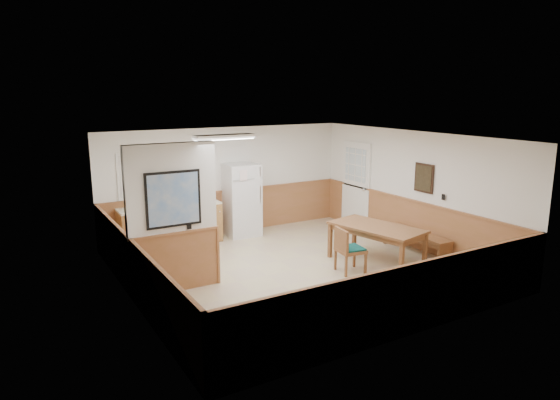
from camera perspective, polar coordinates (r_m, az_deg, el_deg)
ground at (r=9.52m, az=1.63°, el=-8.00°), size 6.00×6.00×0.00m
ceiling at (r=8.96m, az=1.73°, el=7.16°), size 6.00×6.00×0.02m
back_wall at (r=11.76m, az=-6.09°, el=2.19°), size 6.00×0.02×2.50m
right_wall at (r=11.02m, az=15.03°, el=1.15°), size 0.02×6.00×2.50m
left_wall at (r=8.03m, az=-16.82°, el=-3.05°), size 0.02×6.00×2.50m
wainscot_back at (r=11.90m, az=-5.97°, el=-1.38°), size 6.00×0.04×1.00m
wainscot_right at (r=11.17m, az=14.75°, el=-2.64°), size 0.04×6.00×1.00m
wainscot_left at (r=8.26m, az=-16.36°, el=-8.06°), size 0.04×6.00×1.00m
partition_wall at (r=8.41m, az=-12.17°, el=-2.24°), size 1.50×0.20×2.50m
kitchen_counter at (r=11.21m, az=-10.97°, el=-2.61°), size 2.20×0.61×1.00m
exterior_door at (r=12.41m, az=8.65°, el=1.72°), size 0.07×1.02×2.15m
kitchen_window at (r=11.01m, az=-16.09°, el=2.66°), size 0.80×0.04×1.00m
wall_painting at (r=10.74m, az=16.13°, el=2.42°), size 0.04×0.50×0.60m
fluorescent_fixture at (r=9.74m, az=-6.41°, el=7.18°), size 1.20×0.30×0.09m
refrigerator at (r=11.59m, az=-4.39°, el=0.02°), size 0.78×0.74×1.68m
dining_table at (r=9.88m, az=10.97°, el=-3.45°), size 1.28×1.96×0.75m
dining_bench at (r=10.77m, az=15.29°, el=-4.07°), size 0.44×1.71×0.45m
dining_chair at (r=9.32m, az=7.60°, el=-5.35°), size 0.71×0.53×0.85m
fire_extinguisher at (r=11.30m, az=-7.81°, el=0.88°), size 0.14×0.14×0.42m
soap_bottle at (r=10.78m, az=-16.54°, el=-0.44°), size 0.10×0.10×0.24m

